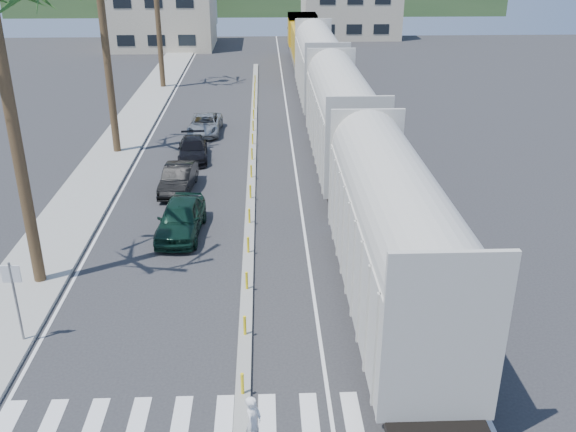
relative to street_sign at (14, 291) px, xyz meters
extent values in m
plane|color=#28282B|center=(7.30, -2.00, -1.97)|extent=(140.00, 140.00, 0.00)
cube|color=gray|center=(-1.20, 23.00, -1.90)|extent=(3.00, 90.00, 0.15)
cube|color=black|center=(11.58, 26.00, -1.94)|extent=(0.12, 100.00, 0.06)
cube|color=black|center=(13.02, 26.00, -1.94)|extent=(0.12, 100.00, 0.06)
cube|color=gray|center=(7.30, 18.00, -1.90)|extent=(0.45, 60.00, 0.15)
cylinder|color=yellow|center=(7.30, -3.00, -1.47)|extent=(0.10, 0.10, 0.70)
cylinder|color=yellow|center=(7.30, 0.00, -1.47)|extent=(0.10, 0.10, 0.70)
cylinder|color=yellow|center=(7.30, 3.00, -1.47)|extent=(0.10, 0.10, 0.70)
cylinder|color=yellow|center=(7.30, 6.00, -1.47)|extent=(0.10, 0.10, 0.70)
cylinder|color=yellow|center=(7.30, 9.00, -1.47)|extent=(0.10, 0.10, 0.70)
cylinder|color=yellow|center=(7.30, 12.00, -1.47)|extent=(0.10, 0.10, 0.70)
cylinder|color=yellow|center=(7.30, 15.00, -1.47)|extent=(0.10, 0.10, 0.70)
cylinder|color=yellow|center=(7.30, 18.00, -1.47)|extent=(0.10, 0.10, 0.70)
cylinder|color=yellow|center=(7.30, 21.00, -1.47)|extent=(0.10, 0.10, 0.70)
cylinder|color=yellow|center=(7.30, 24.00, -1.47)|extent=(0.10, 0.10, 0.70)
cylinder|color=yellow|center=(7.30, 27.00, -1.47)|extent=(0.10, 0.10, 0.70)
cylinder|color=yellow|center=(7.30, 30.00, -1.47)|extent=(0.10, 0.10, 0.70)
cylinder|color=yellow|center=(7.30, 33.00, -1.47)|extent=(0.10, 0.10, 0.70)
cylinder|color=yellow|center=(7.30, 36.00, -1.47)|extent=(0.10, 0.10, 0.70)
cylinder|color=yellow|center=(7.30, 39.00, -1.47)|extent=(0.10, 0.10, 0.70)
cube|color=silver|center=(7.30, -4.00, -1.97)|extent=(14.00, 2.20, 0.01)
cube|color=silver|center=(0.50, 23.00, -1.97)|extent=(0.12, 90.00, 0.01)
cube|color=silver|center=(9.80, 23.00, -1.97)|extent=(0.12, 90.00, 0.01)
cube|color=beige|center=(12.30, 1.11, 0.73)|extent=(3.00, 12.88, 3.40)
cylinder|color=beige|center=(12.30, 1.11, 2.43)|extent=(2.90, 12.58, 2.90)
cube|color=black|center=(12.30, 1.11, -1.47)|extent=(2.60, 12.88, 1.00)
cube|color=beige|center=(12.30, 16.11, 0.73)|extent=(3.00, 12.88, 3.40)
cylinder|color=beige|center=(12.30, 16.11, 2.43)|extent=(2.90, 12.58, 2.90)
cube|color=black|center=(12.30, 16.11, -1.47)|extent=(2.60, 12.88, 1.00)
cube|color=beige|center=(12.30, 31.11, 0.73)|extent=(3.00, 12.88, 3.40)
cylinder|color=beige|center=(12.30, 31.11, 2.43)|extent=(2.90, 12.58, 2.90)
cube|color=black|center=(12.30, 31.11, -1.47)|extent=(2.60, 12.88, 1.00)
cube|color=#4C4C4F|center=(12.30, 47.11, -0.92)|extent=(3.00, 17.00, 0.50)
cube|color=gold|center=(12.30, 46.11, 0.63)|extent=(2.70, 12.24, 2.60)
cube|color=gold|center=(12.30, 52.89, 0.93)|extent=(3.00, 3.74, 3.20)
cube|color=black|center=(12.30, 47.11, -1.52)|extent=(2.60, 13.60, 0.90)
cylinder|color=brown|center=(-0.70, 4.00, 3.53)|extent=(0.44, 0.44, 11.00)
cylinder|color=brown|center=(-1.00, 20.00, 3.03)|extent=(0.44, 0.44, 10.00)
cylinder|color=brown|center=(-0.70, 38.00, 4.03)|extent=(0.44, 0.44, 12.00)
cylinder|color=slate|center=(0.00, 0.00, -0.47)|extent=(0.08, 0.08, 3.00)
cube|color=silver|center=(0.00, 0.00, 0.63)|extent=(0.60, 0.04, 0.60)
cube|color=#B7AB91|center=(-3.70, 60.00, 2.03)|extent=(12.00, 10.00, 8.00)
cube|color=#B7AB91|center=(19.30, 68.00, 1.53)|extent=(12.00, 10.00, 7.00)
imported|color=black|center=(4.27, 8.22, -1.19)|extent=(2.38, 4.82, 1.57)
imported|color=black|center=(3.54, 13.52, -1.29)|extent=(2.06, 4.37, 1.37)
imported|color=black|center=(3.77, 18.67, -1.36)|extent=(2.40, 4.49, 1.22)
imported|color=#9A9C9E|center=(4.07, 24.07, -1.35)|extent=(2.33, 4.60, 1.24)
imported|color=white|center=(7.66, -5.56, -0.65)|extent=(0.81, 0.75, 1.55)
camera|label=1|loc=(8.05, -18.01, 10.47)|focal=40.00mm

